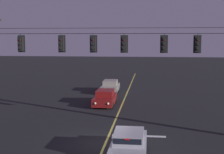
# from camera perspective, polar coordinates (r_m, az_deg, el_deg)

# --- Properties ---
(ground_plane) EXTENTS (180.00, 180.00, 0.00)m
(ground_plane) POSITION_cam_1_polar(r_m,az_deg,el_deg) (19.52, -1.17, -11.58)
(ground_plane) COLOR black
(lane_centre_stripe) EXTENTS (0.14, 60.00, 0.01)m
(lane_centre_stripe) POSITION_cam_1_polar(r_m,az_deg,el_deg) (27.52, 1.22, -6.11)
(lane_centre_stripe) COLOR #D1C64C
(lane_centre_stripe) RESTS_ON ground
(stop_bar_paint) EXTENTS (3.40, 0.36, 0.01)m
(stop_bar_paint) POSITION_cam_1_polar(r_m,az_deg,el_deg) (21.03, 4.71, -10.23)
(stop_bar_paint) COLOR silver
(stop_bar_paint) RESTS_ON ground
(signal_span_assembly) EXTENTS (18.14, 0.32, 7.85)m
(signal_span_assembly) POSITION_cam_1_polar(r_m,az_deg,el_deg) (20.96, -0.32, 1.12)
(signal_span_assembly) COLOR #2D2116
(signal_span_assembly) RESTS_ON ground
(traffic_light_leftmost) EXTENTS (0.48, 0.41, 1.22)m
(traffic_light_leftmost) POSITION_cam_1_polar(r_m,az_deg,el_deg) (22.36, -15.71, 5.63)
(traffic_light_leftmost) COLOR black
(traffic_light_left_inner) EXTENTS (0.48, 0.41, 1.22)m
(traffic_light_left_inner) POSITION_cam_1_polar(r_m,az_deg,el_deg) (21.47, -8.88, 5.76)
(traffic_light_left_inner) COLOR black
(traffic_light_centre) EXTENTS (0.48, 0.41, 1.22)m
(traffic_light_centre) POSITION_cam_1_polar(r_m,az_deg,el_deg) (21.01, -3.33, 5.81)
(traffic_light_centre) COLOR black
(traffic_light_right_inner) EXTENTS (0.48, 0.41, 1.22)m
(traffic_light_right_inner) POSITION_cam_1_polar(r_m,az_deg,el_deg) (20.75, 2.12, 5.81)
(traffic_light_right_inner) COLOR black
(traffic_light_rightmost) EXTENTS (0.48, 0.41, 1.22)m
(traffic_light_rightmost) POSITION_cam_1_polar(r_m,az_deg,el_deg) (20.70, 9.11, 5.72)
(traffic_light_rightmost) COLOR black
(traffic_light_far_right) EXTENTS (0.48, 0.41, 1.22)m
(traffic_light_far_right) POSITION_cam_1_polar(r_m,az_deg,el_deg) (20.89, 14.77, 5.59)
(traffic_light_far_right) COLOR black
(car_waiting_near_lane) EXTENTS (1.80, 4.33, 1.39)m
(car_waiting_near_lane) POSITION_cam_1_polar(r_m,az_deg,el_deg) (17.29, 2.97, -11.79)
(car_waiting_near_lane) COLOR #A5A5AD
(car_waiting_near_lane) RESTS_ON ground
(car_oncoming_lead) EXTENTS (1.80, 4.42, 1.39)m
(car_oncoming_lead) POSITION_cam_1_polar(r_m,az_deg,el_deg) (30.22, -1.23, -3.69)
(car_oncoming_lead) COLOR maroon
(car_oncoming_lead) RESTS_ON ground
(car_oncoming_trailing) EXTENTS (1.80, 4.42, 1.39)m
(car_oncoming_trailing) POSITION_cam_1_polar(r_m,az_deg,el_deg) (37.13, -0.30, -1.72)
(car_oncoming_trailing) COLOR gray
(car_oncoming_trailing) RESTS_ON ground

